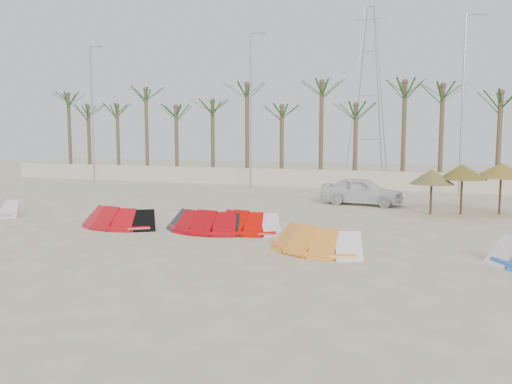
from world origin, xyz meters
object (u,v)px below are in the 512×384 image
at_px(kite_red_left, 122,216).
at_px(kite_orange, 315,236).
at_px(kite_red_mid, 215,220).
at_px(parasol_left, 432,177).
at_px(parasol_mid, 462,172).
at_px(parasol_right, 501,170).
at_px(kite_red_right, 247,221).
at_px(car, 362,191).

xyz_separation_m(kite_red_left, kite_orange, (8.41, -1.33, -0.00)).
xyz_separation_m(kite_red_mid, parasol_left, (7.53, 7.49, 1.34)).
bearing_deg(parasol_left, parasol_mid, 19.52).
xyz_separation_m(kite_red_left, parasol_left, (11.48, 7.96, 1.34)).
xyz_separation_m(kite_red_left, parasol_right, (14.47, 9.10, 1.64)).
bearing_deg(kite_red_right, kite_red_mid, -166.33).
bearing_deg(kite_red_left, parasol_right, 32.17).
relative_size(kite_orange, car, 0.90).
xyz_separation_m(kite_red_right, car, (2.73, 9.49, 0.32)).
relative_size(kite_red_left, kite_red_mid, 1.02).
distance_m(parasol_left, parasol_mid, 1.41).
height_order(kite_red_mid, parasol_mid, parasol_mid).
xyz_separation_m(kite_red_left, kite_red_mid, (3.95, 0.47, 0.00)).
bearing_deg(kite_red_mid, kite_red_left, -173.26).
height_order(kite_red_mid, kite_orange, same).
bearing_deg(parasol_right, kite_orange, -120.15).
bearing_deg(kite_red_right, parasol_left, 48.70).
bearing_deg(parasol_left, kite_orange, -108.30).
bearing_deg(kite_red_right, parasol_right, 41.85).
relative_size(kite_red_mid, parasol_left, 1.74).
distance_m(kite_red_left, car, 12.94).
bearing_deg(kite_orange, car, 92.59).
xyz_separation_m(kite_red_right, parasol_mid, (7.64, 7.66, 1.58)).
height_order(kite_red_mid, parasol_left, parasol_left).
bearing_deg(kite_red_right, car, 73.96).
distance_m(kite_red_right, kite_orange, 3.87).
distance_m(kite_red_right, parasol_right, 12.61).
bearing_deg(car, parasol_left, -116.11).
height_order(kite_red_right, parasol_left, parasol_left).
height_order(parasol_left, car, parasol_left).
height_order(parasol_mid, car, parasol_mid).
bearing_deg(kite_red_right, kite_red_left, -171.61).
bearing_deg(parasol_mid, kite_orange, -114.21).
bearing_deg(kite_red_mid, kite_orange, -21.91).
height_order(kite_red_right, parasol_right, parasol_right).
xyz_separation_m(kite_red_mid, car, (3.94, 9.79, 0.31)).
relative_size(kite_red_right, parasol_left, 1.51).
height_order(kite_red_left, kite_red_right, same).
distance_m(kite_red_right, car, 9.88).
height_order(parasol_left, parasol_right, parasol_right).
distance_m(kite_orange, car, 11.60).
xyz_separation_m(parasol_mid, car, (-4.91, 1.83, -1.26)).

